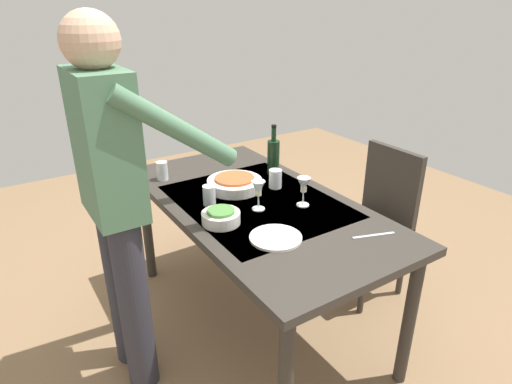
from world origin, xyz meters
The scene contains 14 objects.
ground_plane centered at (0.00, 0.00, 0.00)m, with size 6.00×6.00×0.00m, color #846647.
dining_table centered at (0.00, 0.00, 0.69)m, with size 1.65×0.85×0.76m.
chair_near centered at (-0.12, -0.81, 0.53)m, with size 0.40×0.40×0.91m.
person_server centered at (0.02, 0.69, 0.96)m, with size 0.42×0.61×1.69m.
wine_bottle centered at (0.27, -0.30, 0.87)m, with size 0.07×0.07×0.30m.
wine_glass_left centered at (-0.09, 0.04, 0.87)m, with size 0.07×0.07×0.15m.
wine_glass_right centered at (-0.17, -0.17, 0.87)m, with size 0.07×0.07×0.15m.
water_cup_near_left centered at (0.54, 0.29, 0.82)m, with size 0.06×0.06×0.11m, color silver.
water_cup_near_right centered at (0.09, -0.18, 0.82)m, with size 0.07×0.07×0.10m, color silver.
water_cup_far_left centered at (0.09, 0.22, 0.81)m, with size 0.06×0.06×0.10m, color silver.
serving_bowl_pasta centered at (0.19, 0.01, 0.80)m, with size 0.30×0.30×0.07m.
side_bowl_salad centered at (-0.12, 0.27, 0.80)m, with size 0.18×0.18×0.07m.
dinner_plate_near centered at (-0.37, 0.14, 0.77)m, with size 0.23×0.23×0.01m, color white.
table_knife centered at (-0.59, -0.24, 0.77)m, with size 0.01×0.20×0.01m, color silver.
Camera 1 is at (-1.69, 1.09, 1.71)m, focal length 30.31 mm.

